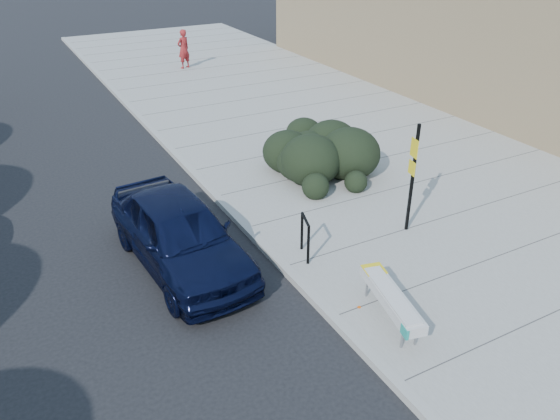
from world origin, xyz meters
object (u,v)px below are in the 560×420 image
Objects in this scene: bike_rack at (305,234)px; sedan_navy at (180,233)px; sign_post at (413,172)px; pedestrian at (184,49)px; bench at (391,298)px.

sedan_navy is (-2.56, 1.24, 0.09)m from bike_rack.
sign_post is 0.57× the size of sedan_navy.
sign_post reaches higher than sedan_navy.
bike_rack is 18.69m from pedestrian.
pedestrian reaches higher than bike_rack.
sign_post reaches higher than bike_rack.
pedestrian is (3.34, 21.06, 0.47)m from bench.
sedan_navy is (-2.87, 3.98, 0.19)m from bench.
sedan_navy is (-5.45, 1.41, -0.89)m from sign_post.
pedestrian reaches higher than bench.
sign_post is at bearing 67.12° from pedestrian.
sedan_navy is at bearing 171.37° from bike_rack.
sign_post is (2.58, 2.57, 1.08)m from bench.
pedestrian reaches higher than sedan_navy.
sign_post is at bearing -18.73° from sedan_navy.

